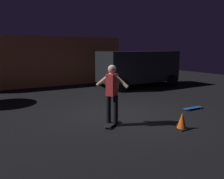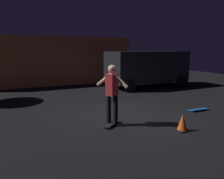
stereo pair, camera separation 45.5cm
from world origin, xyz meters
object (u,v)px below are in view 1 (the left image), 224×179
at_px(skateboard_spare, 193,108).
at_px(skateboard_ridden, 112,124).
at_px(parked_van, 139,67).
at_px(traffic_cone, 182,122).
at_px(skater, 112,90).

bearing_deg(skateboard_spare, skateboard_ridden, -178.96).
distance_m(parked_van, skateboard_spare, 5.54).
relative_size(parked_van, skateboard_ridden, 6.20).
relative_size(parked_van, traffic_cone, 10.11).
bearing_deg(traffic_cone, skater, 140.86).
bearing_deg(skater, parked_van, 47.44).
distance_m(skateboard_spare, skater, 3.59).
height_order(parked_van, traffic_cone, parked_van).
relative_size(parked_van, skater, 2.78).
distance_m(parked_van, skateboard_ridden, 7.28).
height_order(skateboard_ridden, skateboard_spare, same).
bearing_deg(skateboard_ridden, skateboard_spare, 1.04).
bearing_deg(skateboard_ridden, parked_van, 47.44).
xyz_separation_m(parked_van, traffic_cone, (-3.36, -6.52, -0.95)).
bearing_deg(traffic_cone, skateboard_spare, 33.46).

